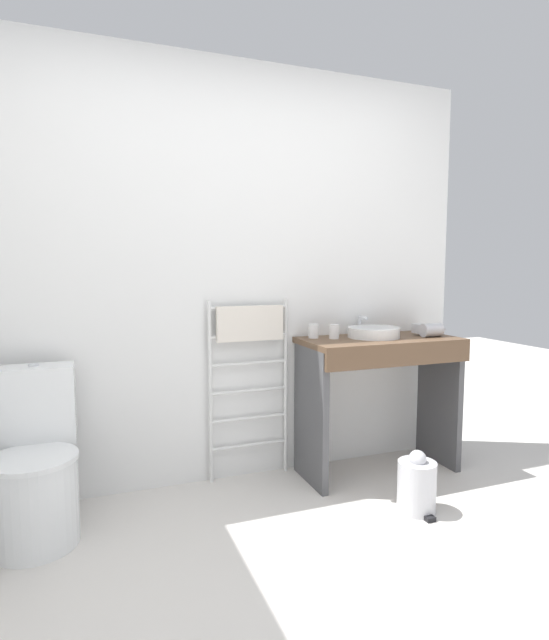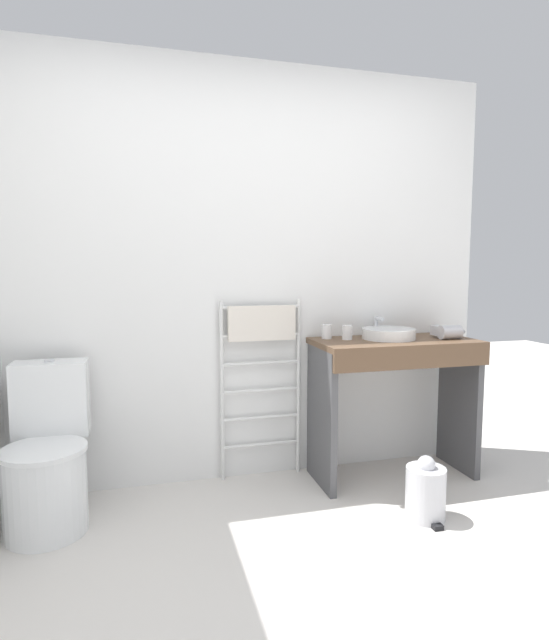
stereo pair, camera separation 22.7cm
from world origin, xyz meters
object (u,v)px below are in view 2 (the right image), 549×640
sink_basin (389,333)px  cup_near_edge (347,332)px  toilet (47,462)px  towel_radiator (262,350)px  hair_dryer (450,332)px  cup_near_wall (327,332)px  trash_bin (426,491)px

sink_basin → cup_near_edge: (-0.26, 0.04, 0.01)m
toilet → towel_radiator: 1.29m
towel_radiator → cup_near_edge: (0.50, -0.12, 0.10)m
cup_near_edge → hair_dryer: (0.62, -0.13, -0.00)m
towel_radiator → hair_dryer: (1.12, -0.25, 0.10)m
cup_near_wall → cup_near_edge: 0.13m
toilet → cup_near_wall: cup_near_wall is taller
cup_near_edge → hair_dryer: size_ratio=0.50×
sink_basin → cup_near_wall: cup_near_wall is taller
cup_near_wall → towel_radiator: bearing=171.7°
towel_radiator → cup_near_wall: size_ratio=12.44×
cup_near_wall → toilet: bearing=-171.3°
towel_radiator → cup_near_wall: 0.41m
towel_radiator → cup_near_wall: (0.40, -0.06, 0.11)m
sink_basin → trash_bin: size_ratio=0.97×
cup_near_wall → hair_dryer: (0.73, -0.19, -0.00)m
hair_dryer → trash_bin: (-0.43, -0.47, -0.75)m
towel_radiator → hair_dryer: bearing=-12.6°
towel_radiator → sink_basin: bearing=-11.8°
cup_near_wall → trash_bin: 1.05m
sink_basin → hair_dryer: size_ratio=1.83×
towel_radiator → cup_near_edge: 0.53m
towel_radiator → trash_bin: 1.19m
toilet → hair_dryer: hair_dryer is taller
toilet → cup_near_edge: (1.67, 0.17, 0.57)m
towel_radiator → cup_near_edge: towel_radiator is taller
toilet → towel_radiator: size_ratio=0.74×
towel_radiator → cup_near_edge: bearing=-13.8°
towel_radiator → sink_basin: (0.76, -0.16, 0.10)m
trash_bin → cup_near_wall: bearing=113.7°
cup_near_wall → cup_near_edge: (0.11, -0.07, -0.00)m
towel_radiator → cup_near_wall: towel_radiator is taller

